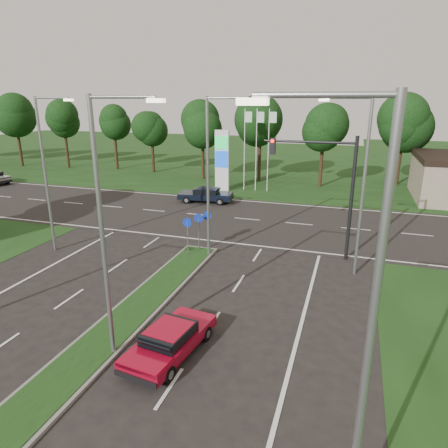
% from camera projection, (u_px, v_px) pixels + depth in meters
% --- Properties ---
extents(verge_far, '(160.00, 50.00, 0.02)m').
position_uv_depth(verge_far, '(294.00, 162.00, 59.15)').
color(verge_far, '#163311').
rests_on(verge_far, ground).
extents(cross_road, '(160.00, 12.00, 0.02)m').
position_uv_depth(cross_road, '(235.00, 218.00, 31.03)').
color(cross_road, black).
rests_on(cross_road, ground).
extents(median_kerb, '(2.00, 26.00, 0.12)m').
position_uv_depth(median_kerb, '(57.00, 384.00, 12.87)').
color(median_kerb, slate).
rests_on(median_kerb, ground).
extents(streetlight_median_near, '(2.53, 0.22, 9.00)m').
position_uv_depth(streetlight_median_near, '(106.00, 221.00, 12.88)').
color(streetlight_median_near, gray).
rests_on(streetlight_median_near, ground).
extents(streetlight_median_far, '(2.53, 0.22, 9.00)m').
position_uv_depth(streetlight_median_far, '(211.00, 171.00, 21.96)').
color(streetlight_median_far, gray).
rests_on(streetlight_median_far, ground).
extents(streetlight_left_far, '(2.53, 0.22, 9.00)m').
position_uv_depth(streetlight_left_far, '(47.00, 168.00, 22.89)').
color(streetlight_left_far, gray).
rests_on(streetlight_left_far, ground).
extents(streetlight_right_far, '(2.53, 0.22, 9.00)m').
position_uv_depth(streetlight_right_far, '(360.00, 179.00, 19.65)').
color(streetlight_right_far, gray).
rests_on(streetlight_right_far, ground).
extents(streetlight_right_near, '(2.53, 0.22, 9.00)m').
position_uv_depth(streetlight_right_near, '(359.00, 325.00, 6.95)').
color(streetlight_right_near, gray).
rests_on(streetlight_right_near, ground).
extents(traffic_signal, '(5.10, 0.42, 7.00)m').
position_uv_depth(traffic_signal, '(329.00, 178.00, 22.06)').
color(traffic_signal, black).
rests_on(traffic_signal, ground).
extents(median_signs, '(1.16, 1.76, 2.38)m').
position_uv_depth(median_signs, '(198.00, 225.00, 23.62)').
color(median_signs, gray).
rests_on(median_signs, ground).
extents(gas_pylon, '(5.80, 1.26, 8.00)m').
position_uv_depth(gas_pylon, '(224.00, 159.00, 39.40)').
color(gas_pylon, silver).
rests_on(gas_pylon, ground).
extents(treeline_far, '(6.00, 6.00, 9.90)m').
position_uv_depth(treeline_far, '(278.00, 119.00, 43.41)').
color(treeline_far, black).
rests_on(treeline_far, ground).
extents(red_sedan, '(2.18, 4.26, 1.12)m').
position_uv_depth(red_sedan, '(170.00, 340.00, 14.29)').
color(red_sedan, maroon).
rests_on(red_sedan, ground).
extents(navy_sedan, '(4.88, 2.43, 1.29)m').
position_uv_depth(navy_sedan, '(206.00, 195.00, 35.60)').
color(navy_sedan, black).
rests_on(navy_sedan, ground).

